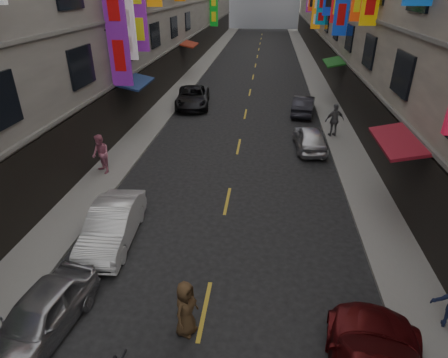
% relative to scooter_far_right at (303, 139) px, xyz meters
% --- Properties ---
extents(sidewalk_left, '(2.00, 90.00, 0.12)m').
position_rel_scooter_far_right_xyz_m(sidewalk_left, '(-9.54, 17.55, -0.38)').
color(sidewalk_left, slate).
rests_on(sidewalk_left, ground).
extents(sidewalk_right, '(2.00, 90.00, 0.12)m').
position_rel_scooter_far_right_xyz_m(sidewalk_right, '(2.46, 17.55, -0.38)').
color(sidewalk_right, slate).
rests_on(sidewalk_right, ground).
extents(street_awnings, '(13.99, 35.20, 0.41)m').
position_rel_scooter_far_right_xyz_m(street_awnings, '(-4.80, 1.55, 2.56)').
color(street_awnings, '#134916').
rests_on(street_awnings, ground).
extents(lane_markings, '(0.12, 80.20, 0.01)m').
position_rel_scooter_far_right_xyz_m(lane_markings, '(-3.54, 14.55, -0.44)').
color(lane_markings, gold).
rests_on(lane_markings, ground).
extents(scooter_far_right, '(0.51, 1.80, 1.14)m').
position_rel_scooter_far_right_xyz_m(scooter_far_right, '(0.00, 0.00, 0.00)').
color(scooter_far_right, black).
rests_on(scooter_far_right, ground).
extents(car_left_near, '(1.92, 3.83, 1.25)m').
position_rel_scooter_far_right_xyz_m(car_left_near, '(-7.54, -13.69, 0.18)').
color(car_left_near, '#AAA9AE').
rests_on(car_left_near, ground).
extents(car_left_mid, '(1.72, 4.19, 1.35)m').
position_rel_scooter_far_right_xyz_m(car_left_mid, '(-7.23, -9.64, 0.23)').
color(car_left_mid, silver).
rests_on(car_left_mid, ground).
extents(car_left_far, '(2.94, 5.31, 1.41)m').
position_rel_scooter_far_right_xyz_m(car_left_far, '(-7.54, 6.99, 0.26)').
color(car_left_far, black).
rests_on(car_left_far, ground).
extents(car_right_mid, '(1.76, 3.92, 1.31)m').
position_rel_scooter_far_right_xyz_m(car_right_mid, '(0.34, -0.36, 0.21)').
color(car_right_mid, silver).
rests_on(car_right_mid, ground).
extents(car_right_far, '(1.92, 4.10, 1.30)m').
position_rel_scooter_far_right_xyz_m(car_right_far, '(0.46, 6.02, 0.21)').
color(car_right_far, '#24242B').
rests_on(car_right_far, ground).
extents(pedestrian_lfar, '(1.10, 1.07, 1.88)m').
position_rel_scooter_far_right_xyz_m(pedestrian_lfar, '(-9.67, -4.68, 0.62)').
color(pedestrian_lfar, '#C76984').
rests_on(pedestrian_lfar, sidewalk_left).
extents(pedestrian_rfar, '(1.26, 0.93, 1.92)m').
position_rel_scooter_far_right_xyz_m(pedestrian_rfar, '(1.88, 1.57, 0.64)').
color(pedestrian_rfar, '#5C5B5E').
rests_on(pedestrian_rfar, sidewalk_right).
extents(pedestrian_crossing, '(0.80, 0.94, 1.62)m').
position_rel_scooter_far_right_xyz_m(pedestrian_crossing, '(-3.88, -13.20, 0.37)').
color(pedestrian_crossing, '#46311C').
rests_on(pedestrian_crossing, ground).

